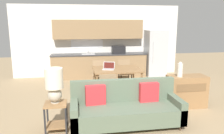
# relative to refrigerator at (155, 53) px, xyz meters

# --- Properties ---
(ground_plane) EXTENTS (20.00, 20.00, 0.00)m
(ground_plane) POSITION_rel_refrigerator_xyz_m (-2.18, -4.22, -0.88)
(ground_plane) COLOR #9E8460
(wall_back) EXTENTS (6.40, 0.07, 2.70)m
(wall_back) POSITION_rel_refrigerator_xyz_m (-2.18, 0.41, 0.47)
(wall_back) COLOR silver
(wall_back) RESTS_ON ground_plane
(kitchen_counter) EXTENTS (3.54, 0.65, 2.15)m
(kitchen_counter) POSITION_rel_refrigerator_xyz_m (-2.17, 0.11, -0.04)
(kitchen_counter) COLOR #8E704C
(kitchen_counter) RESTS_ON ground_plane
(refrigerator) EXTENTS (0.73, 0.76, 1.76)m
(refrigerator) POSITION_rel_refrigerator_xyz_m (0.00, 0.00, 0.00)
(refrigerator) COLOR #B7BABC
(refrigerator) RESTS_ON ground_plane
(dining_table) EXTENTS (1.34, 1.00, 0.76)m
(dining_table) POSITION_rel_refrigerator_xyz_m (-1.90, -2.05, -0.19)
(dining_table) COLOR olive
(dining_table) RESTS_ON ground_plane
(couch) EXTENTS (2.18, 0.80, 0.89)m
(couch) POSITION_rel_refrigerator_xyz_m (-2.07, -3.96, -0.54)
(couch) COLOR #3D2D1E
(couch) RESTS_ON ground_plane
(side_table) EXTENTS (0.41, 0.41, 0.56)m
(side_table) POSITION_rel_refrigerator_xyz_m (-3.43, -4.02, -0.51)
(side_table) COLOR olive
(side_table) RESTS_ON ground_plane
(table_lamp) EXTENTS (0.33, 0.33, 0.66)m
(table_lamp) POSITION_rel_refrigerator_xyz_m (-3.44, -3.99, 0.05)
(table_lamp) COLOR #B2A893
(table_lamp) RESTS_ON side_table
(credenza) EXTENTS (0.93, 0.45, 0.78)m
(credenza) POSITION_rel_refrigerator_xyz_m (-0.38, -3.25, -0.49)
(credenza) COLOR olive
(credenza) RESTS_ON ground_plane
(vase) EXTENTS (0.13, 0.13, 0.36)m
(vase) POSITION_rel_refrigerator_xyz_m (-0.61, -3.30, 0.06)
(vase) COLOR beige
(vase) RESTS_ON credenza
(dining_chair_far_right) EXTENTS (0.43, 0.43, 0.84)m
(dining_chair_far_right) POSITION_rel_refrigerator_xyz_m (-1.47, -1.17, -0.40)
(dining_chair_far_right) COLOR #997A56
(dining_chair_far_right) RESTS_ON ground_plane
(dining_chair_far_left) EXTENTS (0.46, 0.46, 0.84)m
(dining_chair_far_left) POSITION_rel_refrigerator_xyz_m (-2.32, -1.17, -0.40)
(dining_chair_far_left) COLOR #997A56
(dining_chair_far_left) RESTS_ON ground_plane
(dining_chair_near_left) EXTENTS (0.46, 0.46, 0.84)m
(dining_chair_near_left) POSITION_rel_refrigerator_xyz_m (-2.32, -2.92, -0.40)
(dining_chair_near_left) COLOR #997A56
(dining_chair_near_left) RESTS_ON ground_plane
(laptop) EXTENTS (0.38, 0.34, 0.20)m
(laptop) POSITION_rel_refrigerator_xyz_m (-2.13, -2.07, -0.07)
(laptop) COLOR #B7BABC
(laptop) RESTS_ON dining_table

